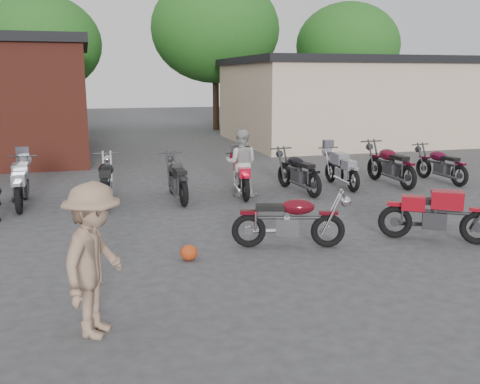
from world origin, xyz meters
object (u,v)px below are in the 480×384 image
object	(u,v)px
row_bike_5	(298,170)
row_bike_1	(21,181)
helmet	(189,252)
row_bike_3	(177,176)
vintage_motorcycle	(291,217)
row_bike_7	(390,162)
row_bike_8	(440,163)
sportbike	(439,211)
row_bike_2	(106,179)
person_tan	(95,260)
person_light	(241,163)
row_bike_4	(241,174)
row_bike_6	(341,167)

from	to	relation	value
row_bike_5	row_bike_1	bearing A→B (deg)	78.59
helmet	row_bike_3	distance (m)	4.49
row_bike_1	row_bike_5	xyz separation A→B (m)	(6.72, -0.29, -0.00)
vintage_motorcycle	row_bike_1	size ratio (longest dim) A/B	0.94
vintage_motorcycle	row_bike_3	distance (m)	4.45
row_bike_7	row_bike_8	bearing A→B (deg)	-95.91
sportbike	row_bike_2	world-z (taller)	row_bike_2
row_bike_2	person_tan	bearing A→B (deg)	-179.04
vintage_motorcycle	row_bike_2	distance (m)	5.20
person_light	row_bike_3	bearing A→B (deg)	21.65
helmet	row_bike_2	bearing A→B (deg)	104.18
sportbike	row_bike_2	size ratio (longest dim) A/B	0.94
person_tan	row_bike_3	size ratio (longest dim) A/B	0.90
vintage_motorcycle	row_bike_4	world-z (taller)	vintage_motorcycle
person_light	vintage_motorcycle	bearing A→B (deg)	108.00
row_bike_4	helmet	bearing A→B (deg)	161.25
sportbike	person_tan	world-z (taller)	person_tan
row_bike_8	row_bike_4	bearing A→B (deg)	83.79
row_bike_1	row_bike_4	xyz separation A→B (m)	(5.20, -0.27, -0.04)
sportbike	row_bike_3	bearing A→B (deg)	162.93
sportbike	helmet	size ratio (longest dim) A/B	6.81
vintage_motorcycle	person_light	world-z (taller)	person_light
row_bike_6	helmet	bearing A→B (deg)	133.14
row_bike_1	row_bike_3	bearing A→B (deg)	-96.10
person_light	row_bike_1	size ratio (longest dim) A/B	0.83
row_bike_6	person_tan	bearing A→B (deg)	136.81
person_light	row_bike_4	xyz separation A→B (m)	(0.02, 0.06, -0.29)
vintage_motorcycle	row_bike_6	world-z (taller)	vintage_motorcycle
person_tan	row_bike_8	world-z (taller)	person_tan
vintage_motorcycle	row_bike_5	world-z (taller)	row_bike_5
row_bike_2	row_bike_6	xyz separation A→B (m)	(6.21, 0.32, -0.06)
row_bike_7	row_bike_5	bearing A→B (deg)	90.81
row_bike_2	row_bike_8	xyz separation A→B (m)	(9.22, 0.16, -0.05)
vintage_motorcycle	row_bike_5	xyz separation A→B (m)	(1.85, 4.28, 0.03)
sportbike	person_tan	xyz separation A→B (m)	(-6.03, -2.01, 0.34)
row_bike_7	row_bike_6	bearing A→B (deg)	82.56
sportbike	row_bike_1	distance (m)	9.06
vintage_motorcycle	helmet	bearing A→B (deg)	-158.55
helmet	row_bike_2	distance (m)	4.62
sportbike	row_bike_7	distance (m)	5.28
person_tan	row_bike_2	bearing A→B (deg)	23.31
sportbike	row_bike_8	bearing A→B (deg)	85.98
row_bike_2	row_bike_8	bearing A→B (deg)	-84.99
person_tan	row_bike_5	world-z (taller)	person_tan
row_bike_5	row_bike_7	size ratio (longest dim) A/B	0.94
row_bike_1	row_bike_3	size ratio (longest dim) A/B	1.01
row_bike_1	row_bike_4	size ratio (longest dim) A/B	1.08
row_bike_7	row_bike_8	distance (m)	1.58
person_light	row_bike_6	size ratio (longest dim) A/B	0.89
row_bike_4	row_bike_5	xyz separation A→B (m)	(1.51, -0.02, 0.04)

